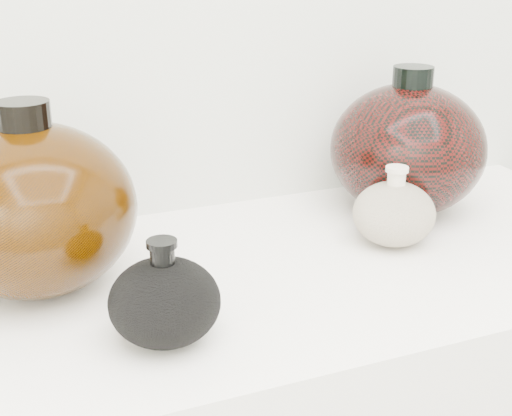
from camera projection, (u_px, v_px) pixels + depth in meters
name	position (u px, v px, depth m)	size (l,w,h in m)	color
black_gourd_vase	(165.00, 301.00, 0.76)	(0.16, 0.16, 0.12)	black
cream_gourd_vase	(394.00, 213.00, 1.00)	(0.12, 0.12, 0.11)	beige
left_round_pot	(34.00, 208.00, 0.85)	(0.28, 0.28, 0.24)	black
right_round_pot	(407.00, 149.00, 1.10)	(0.31, 0.31, 0.23)	black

